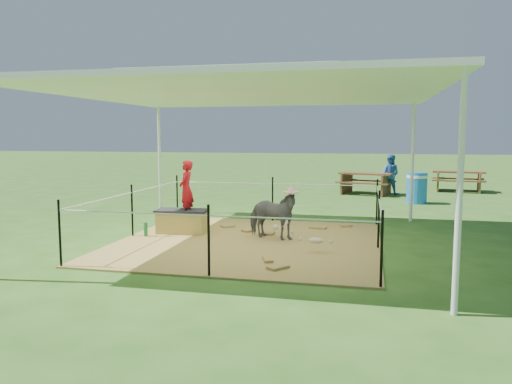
% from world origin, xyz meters
% --- Properties ---
extents(ground, '(90.00, 90.00, 0.00)m').
position_xyz_m(ground, '(0.00, 0.00, 0.00)').
color(ground, '#2D5919').
rests_on(ground, ground).
extents(hay_patch, '(4.60, 4.60, 0.03)m').
position_xyz_m(hay_patch, '(0.00, 0.00, 0.01)').
color(hay_patch, brown).
rests_on(hay_patch, ground).
extents(canopy_tent, '(6.30, 6.30, 2.90)m').
position_xyz_m(canopy_tent, '(0.00, 0.00, 2.69)').
color(canopy_tent, silver).
rests_on(canopy_tent, ground).
extents(rope_fence, '(4.54, 4.54, 1.00)m').
position_xyz_m(rope_fence, '(0.00, -0.00, 0.64)').
color(rope_fence, black).
rests_on(rope_fence, ground).
extents(straw_bale, '(0.95, 0.52, 0.41)m').
position_xyz_m(straw_bale, '(-1.44, 0.47, 0.23)').
color(straw_bale, '#A68B3C').
rests_on(straw_bale, hay_patch).
extents(dark_cloth, '(1.01, 0.58, 0.05)m').
position_xyz_m(dark_cloth, '(-1.44, 0.47, 0.46)').
color(dark_cloth, black).
rests_on(dark_cloth, straw_bale).
extents(woman, '(0.29, 0.42, 1.10)m').
position_xyz_m(woman, '(-1.34, 0.47, 0.99)').
color(woman, red).
rests_on(woman, straw_bale).
extents(green_bottle, '(0.08, 0.08, 0.25)m').
position_xyz_m(green_bottle, '(-1.99, 0.02, 0.16)').
color(green_bottle, '#186D32').
rests_on(green_bottle, hay_patch).
extents(pony, '(1.14, 0.77, 0.88)m').
position_xyz_m(pony, '(0.37, 0.28, 0.47)').
color(pony, '#515157').
rests_on(pony, hay_patch).
extents(pink_hat, '(0.27, 0.27, 0.13)m').
position_xyz_m(pink_hat, '(0.37, 0.28, 0.98)').
color(pink_hat, pink).
rests_on(pink_hat, pony).
extents(foal, '(0.83, 0.52, 0.43)m').
position_xyz_m(foal, '(1.26, -0.58, 0.25)').
color(foal, beige).
rests_on(foal, hay_patch).
extents(trash_barrel, '(0.70, 0.70, 0.87)m').
position_xyz_m(trash_barrel, '(3.39, 6.14, 0.44)').
color(trash_barrel, blue).
rests_on(trash_barrel, ground).
extents(picnic_table_near, '(1.95, 1.62, 0.70)m').
position_xyz_m(picnic_table_near, '(1.98, 8.11, 0.35)').
color(picnic_table_near, brown).
rests_on(picnic_table_near, ground).
extents(picnic_table_far, '(1.83, 1.43, 0.70)m').
position_xyz_m(picnic_table_far, '(5.06, 9.64, 0.35)').
color(picnic_table_far, '#53391C').
rests_on(picnic_table_far, ground).
extents(distant_person, '(0.75, 0.65, 1.30)m').
position_xyz_m(distant_person, '(2.73, 8.17, 0.65)').
color(distant_person, '#3065B4').
rests_on(distant_person, ground).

